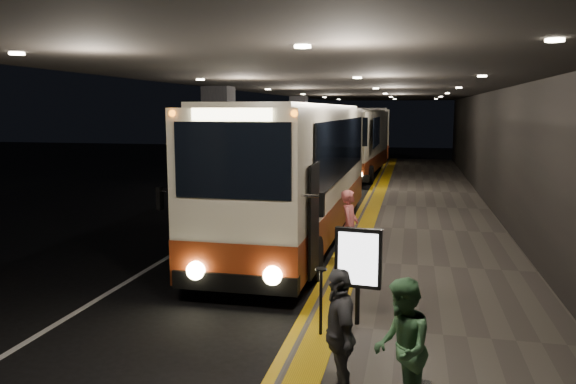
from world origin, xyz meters
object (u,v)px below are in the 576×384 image
(coach_third, at_px, (371,134))
(info_sign, at_px, (358,260))
(coach_second, at_px, (357,145))
(coach_main, at_px, (298,178))
(passenger_waiting_green, at_px, (402,348))
(stanchion_post, at_px, (321,302))
(passenger_boarding, at_px, (349,227))
(passenger_waiting_grey, at_px, (339,334))

(coach_third, height_order, info_sign, coach_third)
(coach_second, relative_size, info_sign, 7.06)
(coach_main, xyz_separation_m, coach_second, (0.05, 16.39, -0.07))
(passenger_waiting_green, bearing_deg, stanchion_post, -154.08)
(coach_main, distance_m, passenger_waiting_green, 9.71)
(passenger_boarding, xyz_separation_m, info_sign, (0.56, -3.83, 0.24))
(passenger_waiting_grey, bearing_deg, coach_second, 166.51)
(coach_main, height_order, passenger_waiting_grey, coach_main)
(stanchion_post, bearing_deg, passenger_waiting_grey, -74.35)
(passenger_waiting_green, distance_m, passenger_waiting_grey, 0.79)
(coach_second, distance_m, stanchion_post, 23.50)
(info_sign, bearing_deg, stanchion_post, -126.05)
(coach_second, bearing_deg, info_sign, -81.59)
(coach_third, xyz_separation_m, passenger_boarding, (1.86, -32.08, -0.79))
(coach_second, height_order, passenger_boarding, coach_second)
(passenger_boarding, bearing_deg, passenger_waiting_grey, -170.09)
(coach_main, bearing_deg, passenger_boarding, -55.69)
(passenger_waiting_green, bearing_deg, passenger_boarding, -173.64)
(passenger_boarding, bearing_deg, info_sign, -166.92)
(stanchion_post, bearing_deg, coach_main, 104.38)
(coach_second, height_order, coach_third, coach_third)
(coach_third, height_order, stanchion_post, coach_third)
(passenger_waiting_grey, height_order, info_sign, passenger_waiting_grey)
(passenger_waiting_grey, distance_m, info_sign, 2.51)
(coach_main, xyz_separation_m, stanchion_post, (1.80, -7.02, -1.11))
(coach_main, height_order, passenger_boarding, coach_main)
(coach_second, bearing_deg, passenger_waiting_grey, -82.12)
(passenger_waiting_green, bearing_deg, info_sign, -169.40)
(coach_second, bearing_deg, coach_third, 93.40)
(info_sign, xyz_separation_m, stanchion_post, (-0.52, -0.58, -0.56))
(passenger_boarding, distance_m, info_sign, 3.87)
(passenger_boarding, relative_size, passenger_waiting_green, 1.04)
(stanchion_post, bearing_deg, passenger_boarding, 90.52)
(stanchion_post, bearing_deg, coach_second, 94.27)
(coach_second, height_order, info_sign, coach_second)
(passenger_waiting_grey, bearing_deg, stanchion_post, 177.00)
(passenger_waiting_green, xyz_separation_m, info_sign, (-0.77, 2.73, 0.28))
(coach_second, relative_size, passenger_waiting_green, 7.01)
(coach_main, distance_m, coach_third, 29.46)
(coach_third, height_order, passenger_boarding, coach_third)
(coach_main, bearing_deg, coach_third, 90.58)
(coach_third, relative_size, passenger_waiting_grey, 7.23)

